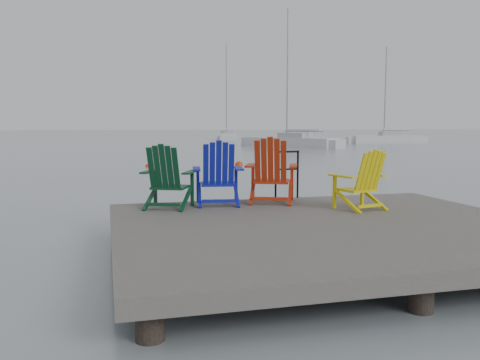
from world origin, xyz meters
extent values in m
plane|color=slate|center=(0.00, 0.00, 0.00)|extent=(400.00, 400.00, 0.00)
cube|color=#2C2927|center=(0.00, 0.00, 0.40)|extent=(6.00, 5.00, 0.20)
cylinder|color=black|center=(0.00, -2.20, -0.30)|extent=(0.26, 0.26, 1.20)
cylinder|color=black|center=(-2.70, 2.20, -0.30)|extent=(0.26, 0.26, 1.20)
cylinder|color=black|center=(0.00, 2.20, -0.30)|extent=(0.26, 0.26, 1.20)
cylinder|color=black|center=(2.70, 2.20, -0.30)|extent=(0.26, 0.26, 1.20)
cylinder|color=black|center=(0.03, 2.45, 0.95)|extent=(0.04, 0.04, 0.90)
cylinder|color=black|center=(0.47, 2.45, 0.95)|extent=(0.04, 0.04, 0.90)
cylinder|color=black|center=(0.25, 2.45, 1.38)|extent=(0.48, 0.04, 0.04)
cylinder|color=black|center=(0.25, 2.45, 1.05)|extent=(0.44, 0.03, 0.03)
cube|color=#09351D|center=(-2.01, 1.95, 0.84)|extent=(0.71, 0.67, 0.04)
cube|color=#09351D|center=(-2.23, 2.27, 0.79)|extent=(0.07, 0.07, 0.58)
cube|color=#09351D|center=(-1.63, 2.00, 0.79)|extent=(0.07, 0.07, 0.58)
cube|color=#09351D|center=(-2.34, 2.07, 1.10)|extent=(0.37, 0.63, 0.03)
cube|color=#09351D|center=(-1.69, 1.79, 1.10)|extent=(0.37, 0.63, 0.03)
cube|color=#09351D|center=(-2.15, 1.64, 1.19)|extent=(0.58, 0.45, 0.72)
cube|color=#0E1696|center=(-1.16, 2.10, 0.85)|extent=(0.65, 0.60, 0.04)
cube|color=#0E1696|center=(-1.46, 2.37, 0.80)|extent=(0.06, 0.06, 0.61)
cube|color=#0E1696|center=(-0.79, 2.26, 0.80)|extent=(0.06, 0.06, 0.61)
cube|color=#0E1696|center=(-1.53, 2.14, 1.12)|extent=(0.23, 0.67, 0.03)
cube|color=#0E1696|center=(-0.80, 2.02, 1.12)|extent=(0.23, 0.67, 0.03)
cube|color=#0E1696|center=(-1.22, 1.75, 1.21)|extent=(0.57, 0.36, 0.74)
cube|color=#A3240C|center=(-0.17, 2.10, 0.87)|extent=(0.76, 0.72, 0.04)
cube|color=#A3240C|center=(-0.42, 2.44, 0.82)|extent=(0.07, 0.07, 0.64)
cube|color=#A3240C|center=(0.25, 2.18, 0.82)|extent=(0.07, 0.07, 0.64)
cube|color=#A3240C|center=(-0.53, 2.22, 1.16)|extent=(0.38, 0.69, 0.03)
cube|color=#A3240C|center=(0.18, 1.94, 1.16)|extent=(0.38, 0.69, 0.03)
cube|color=#A3240C|center=(-0.30, 1.76, 1.25)|extent=(0.63, 0.48, 0.78)
cube|color=#D9C80C|center=(0.95, 1.02, 0.81)|extent=(0.61, 0.57, 0.04)
cube|color=#D9C80C|center=(0.61, 1.13, 0.77)|extent=(0.06, 0.06, 0.54)
cube|color=#D9C80C|center=(1.20, 1.28, 0.77)|extent=(0.06, 0.06, 0.54)
cube|color=#D9C80C|center=(0.64, 0.93, 1.05)|extent=(0.25, 0.60, 0.03)
cube|color=#D9C80C|center=(1.28, 1.09, 1.05)|extent=(0.25, 0.60, 0.03)
cube|color=#D9C80C|center=(1.03, 0.72, 1.13)|extent=(0.52, 0.36, 0.66)
cube|color=silver|center=(12.42, 34.89, 0.25)|extent=(6.66, 8.58, 1.10)
cube|color=#9E9EA3|center=(12.65, 34.52, 0.95)|extent=(2.76, 3.07, 0.55)
cylinder|color=gray|center=(12.18, 35.26, 6.27)|extent=(0.12, 0.12, 10.94)
cube|color=silver|center=(12.02, 57.53, 0.25)|extent=(4.38, 9.54, 1.10)
cube|color=#9E9EA3|center=(11.92, 57.08, 0.95)|extent=(2.25, 3.07, 0.55)
cylinder|color=gray|center=(12.12, 57.98, 6.57)|extent=(0.12, 0.12, 11.54)
cube|color=silver|center=(25.27, 40.76, 0.25)|extent=(7.44, 3.09, 1.10)
cube|color=#9E9EA3|center=(25.63, 40.70, 0.95)|extent=(2.36, 1.67, 0.55)
cylinder|color=gray|center=(24.92, 40.82, 5.32)|extent=(0.12, 0.12, 9.04)
sphere|color=red|center=(-1.20, 16.64, 0.00)|extent=(0.32, 0.32, 0.32)
sphere|color=#BA300A|center=(2.97, 16.43, 0.00)|extent=(0.39, 0.39, 0.39)
sphere|color=red|center=(9.12, 30.52, 0.00)|extent=(0.40, 0.40, 0.40)
sphere|color=red|center=(9.65, 40.00, 0.00)|extent=(0.39, 0.39, 0.39)
camera|label=1|loc=(-3.02, -6.53, 1.88)|focal=38.00mm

